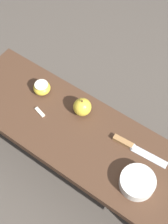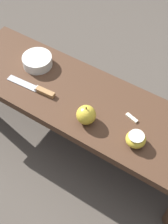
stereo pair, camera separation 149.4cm
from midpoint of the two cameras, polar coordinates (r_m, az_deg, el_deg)
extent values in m
plane|color=#4C443D|center=(1.51, 0.34, -32.04)|extent=(8.00, 8.00, 0.00)
cube|color=#472D1E|center=(1.15, 0.45, -30.59)|extent=(1.23, 0.38, 0.04)
cylinder|color=#472D1E|center=(1.49, -15.69, -14.37)|extent=(0.06, 0.06, 0.34)
cube|color=#B7BABF|center=(1.17, -14.37, -25.56)|extent=(0.16, 0.04, 0.00)
cube|color=#B7BABF|center=(1.14, -11.02, -27.67)|extent=(0.01, 0.03, 0.02)
cube|color=#9E7042|center=(1.13, -8.96, -28.90)|extent=(0.09, 0.03, 0.02)
sphere|color=gold|center=(1.08, 1.64, -36.69)|extent=(0.08, 0.08, 0.08)
cylinder|color=#4C3319|center=(1.04, 1.71, -36.69)|extent=(0.01, 0.01, 0.01)
ellipsoid|color=gold|center=(1.12, 14.91, -41.28)|extent=(0.08, 0.08, 0.05)
cylinder|color=silver|center=(1.10, 15.26, -41.36)|extent=(0.06, 0.06, 0.00)
cube|color=silver|center=(1.14, 13.39, -35.36)|extent=(0.06, 0.03, 0.01)
cylinder|color=silver|center=(1.16, -10.73, -19.81)|extent=(0.14, 0.14, 0.05)
camera|label=1|loc=(0.75, -2.36, 58.25)|focal=50.00mm
camera|label=2|loc=(0.75, 177.64, -58.25)|focal=50.00mm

